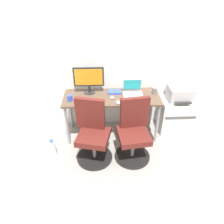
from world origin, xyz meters
TOP-DOWN VIEW (x-y plane):
  - ground_plane at (0.00, 0.00)m, footprint 5.28×5.28m
  - back_wall at (0.00, 0.37)m, footprint 4.40×0.04m
  - desk at (0.00, 0.00)m, footprint 1.53×0.58m
  - office_chair_left at (-0.30, -0.52)m, footprint 0.54×0.54m
  - office_chair_right at (0.30, -0.52)m, footprint 0.54×0.54m
  - side_cabinet at (1.13, 0.11)m, footprint 0.57×0.45m
  - printer at (1.13, 0.11)m, footprint 0.38×0.40m
  - water_bottle_on_floor at (-0.92, -0.51)m, footprint 0.09×0.09m
  - desktop_monitor at (-0.36, 0.15)m, footprint 0.48×0.18m
  - open_laptop at (0.34, 0.09)m, footprint 0.31×0.26m
  - keyboard_by_monitor at (-0.31, -0.21)m, footprint 0.34×0.12m
  - keyboard_by_laptop at (0.34, -0.21)m, footprint 0.34×0.12m
  - mouse_by_monitor at (0.00, -0.06)m, footprint 0.06×0.10m
  - mouse_by_laptop at (0.08, -0.22)m, footprint 0.06×0.10m
  - coffee_mug at (-0.64, -0.10)m, footprint 0.08×0.08m
  - pen_cup at (0.69, 0.06)m, footprint 0.07×0.07m
  - notebook at (0.05, 0.13)m, footprint 0.21×0.15m

SIDE VIEW (x-z plane):
  - ground_plane at x=0.00m, z-range 0.00..0.00m
  - water_bottle_on_floor at x=-0.92m, z-range -0.01..0.30m
  - side_cabinet at x=1.13m, z-range 0.00..0.60m
  - office_chair_left at x=-0.30m, z-range -0.05..0.89m
  - office_chair_right at x=0.30m, z-range -0.05..0.89m
  - desk at x=0.00m, z-range 0.29..1.04m
  - printer at x=1.13m, z-range 0.60..0.84m
  - keyboard_by_monitor at x=-0.31m, z-range 0.75..0.77m
  - keyboard_by_laptop at x=0.34m, z-range 0.75..0.77m
  - notebook at x=0.05m, z-range 0.75..0.77m
  - mouse_by_monitor at x=0.00m, z-range 0.75..0.78m
  - mouse_by_laptop at x=0.08m, z-range 0.75..0.78m
  - coffee_mug at x=-0.64m, z-range 0.75..0.84m
  - pen_cup at x=0.69m, z-range 0.75..0.85m
  - open_laptop at x=0.34m, z-range 0.69..0.92m
  - desktop_monitor at x=-0.36m, z-range 0.78..1.21m
  - back_wall at x=0.00m, z-range 0.00..2.60m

